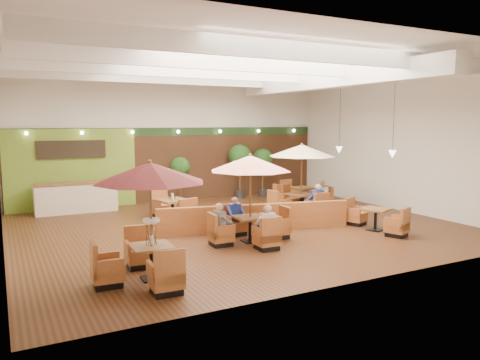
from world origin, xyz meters
TOP-DOWN VIEW (x-y plane):
  - room at (0.25, 1.22)m, footprint 14.04×14.00m
  - service_counter at (-4.40, 5.10)m, footprint 3.00×0.75m
  - booth_divider at (0.18, -0.80)m, footprint 6.18×1.57m
  - table_0 at (-4.18, -3.75)m, footprint 2.54×2.62m
  - table_1 at (-0.60, -1.87)m, footprint 2.52×2.52m
  - table_2 at (3.10, 0.88)m, footprint 2.63×2.63m
  - table_3 at (-1.75, 1.61)m, footprint 1.11×2.89m
  - table_4 at (3.66, -2.48)m, footprint 1.05×2.59m
  - table_5 at (3.94, 2.33)m, footprint 1.82×2.65m
  - topiary_0 at (-0.09, 5.30)m, footprint 0.85×0.85m
  - topiary_1 at (2.80, 5.30)m, footprint 1.06×1.06m
  - topiary_2 at (4.01, 5.30)m, footprint 0.97×0.97m
  - diner_0 at (-0.60, -2.82)m, footprint 0.42×0.37m
  - diner_1 at (-0.60, -0.93)m, footprint 0.36×0.30m
  - diner_2 at (-1.55, -1.87)m, footprint 0.33×0.39m
  - diner_3 at (3.10, -0.11)m, footprint 0.41×0.34m
  - diner_4 at (4.09, 0.88)m, footprint 0.30×0.37m

SIDE VIEW (x-z plane):
  - table_4 at x=3.66m, z-range -0.11..0.80m
  - table_5 at x=3.94m, z-range -0.12..0.84m
  - booth_divider at x=0.18m, z-range 0.00..0.87m
  - table_3 at x=-1.75m, z-range -0.30..1.31m
  - service_counter at x=-4.40m, z-range -0.01..1.17m
  - diner_1 at x=-0.60m, z-range 0.37..1.08m
  - diner_4 at x=4.09m, z-range 0.37..1.11m
  - diner_2 at x=-1.55m, z-range 0.36..1.13m
  - diner_0 at x=-0.60m, z-range 0.36..1.16m
  - diner_3 at x=3.10m, z-range 0.36..1.17m
  - topiary_0 at x=-0.09m, z-range 0.49..2.47m
  - topiary_2 at x=4.01m, z-range 0.55..2.79m
  - table_1 at x=-0.60m, z-range 0.47..3.05m
  - table_2 at x=3.10m, z-range 0.48..3.17m
  - topiary_1 at x=2.80m, z-range 0.60..3.06m
  - table_0 at x=-4.18m, z-range 0.57..3.23m
  - room at x=0.25m, z-range 0.87..6.39m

